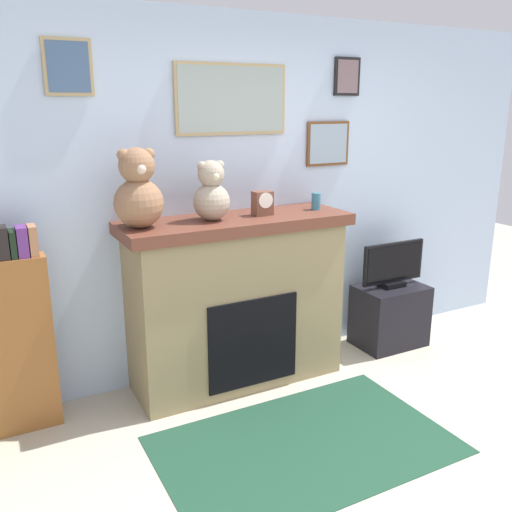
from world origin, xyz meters
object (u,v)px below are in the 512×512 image
at_px(bookshelf, 15,338).
at_px(candle_jar, 316,201).
at_px(teddy_bear_tan, 138,192).
at_px(teddy_bear_brown, 211,194).
at_px(tv_stand, 390,315).
at_px(mantel_clock, 263,203).
at_px(television, 393,265).
at_px(fireplace, 237,301).

xyz_separation_m(bookshelf, candle_jar, (2.11, -0.08, 0.68)).
relative_size(teddy_bear_tan, teddy_bear_brown, 1.25).
relative_size(tv_stand, mantel_clock, 3.40).
distance_m(bookshelf, tv_stand, 2.90).
bearing_deg(tv_stand, television, -90.00).
bearing_deg(teddy_bear_brown, mantel_clock, -0.16).
distance_m(tv_stand, teddy_bear_brown, 1.97).
distance_m(television, teddy_bear_brown, 1.75).
bearing_deg(television, mantel_clock, 178.94).
relative_size(fireplace, candle_jar, 13.16).
bearing_deg(candle_jar, tv_stand, -1.69).
xyz_separation_m(television, mantel_clock, (-1.21, 0.02, 0.62)).
height_order(tv_stand, candle_jar, candle_jar).
xyz_separation_m(teddy_bear_tan, teddy_bear_brown, (0.49, 0.00, -0.04)).
bearing_deg(mantel_clock, tv_stand, -0.99).
distance_m(tv_stand, mantel_clock, 1.61).
height_order(teddy_bear_tan, teddy_bear_brown, teddy_bear_tan).
bearing_deg(bookshelf, teddy_bear_tan, -5.63).
height_order(fireplace, bookshelf, bookshelf).
bearing_deg(mantel_clock, bookshelf, 177.29).
relative_size(fireplace, teddy_bear_tan, 3.24).
bearing_deg(bookshelf, tv_stand, -1.99).
bearing_deg(bookshelf, mantel_clock, -2.71).
height_order(mantel_clock, teddy_bear_tan, teddy_bear_tan).
xyz_separation_m(tv_stand, teddy_bear_brown, (-1.60, 0.02, 1.15)).
height_order(bookshelf, candle_jar, candle_jar).
distance_m(fireplace, television, 1.41).
xyz_separation_m(bookshelf, teddy_bear_brown, (1.28, -0.08, 0.80)).
relative_size(tv_stand, teddy_bear_brown, 1.43).
relative_size(mantel_clock, teddy_bear_tan, 0.34).
bearing_deg(mantel_clock, teddy_bear_brown, 179.84).
relative_size(tv_stand, teddy_bear_tan, 1.14).
distance_m(teddy_bear_tan, teddy_bear_brown, 0.49).
height_order(fireplace, teddy_bear_brown, teddy_bear_brown).
relative_size(television, teddy_bear_brown, 1.50).
distance_m(bookshelf, television, 2.88).
xyz_separation_m(tv_stand, television, (0.00, -0.00, 0.44)).
distance_m(mantel_clock, teddy_bear_tan, 0.89).
bearing_deg(bookshelf, fireplace, -2.33).
distance_m(candle_jar, teddy_bear_tan, 1.33).
bearing_deg(fireplace, bookshelf, 177.67).
distance_m(fireplace, mantel_clock, 0.72).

